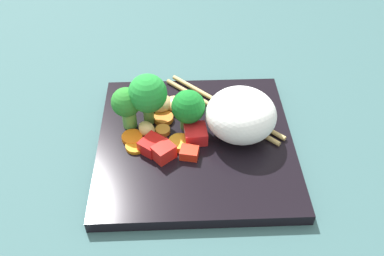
# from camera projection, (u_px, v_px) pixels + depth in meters

# --- Properties ---
(ground_plane) EXTENTS (1.10, 1.10, 0.02)m
(ground_plane) POSITION_uv_depth(u_px,v_px,m) (195.00, 152.00, 0.60)
(ground_plane) COLOR #345759
(square_plate) EXTENTS (0.28, 0.28, 0.02)m
(square_plate) POSITION_uv_depth(u_px,v_px,m) (196.00, 143.00, 0.58)
(square_plate) COLOR black
(square_plate) RESTS_ON ground_plane
(rice_mound) EXTENTS (0.11, 0.11, 0.07)m
(rice_mound) POSITION_uv_depth(u_px,v_px,m) (241.00, 115.00, 0.56)
(rice_mound) COLOR white
(rice_mound) RESTS_ON square_plate
(broccoli_floret_0) EXTENTS (0.05, 0.05, 0.08)m
(broccoli_floret_0) POSITION_uv_depth(u_px,v_px,m) (148.00, 94.00, 0.57)
(broccoli_floret_0) COLOR #5D903D
(broccoli_floret_0) RESTS_ON square_plate
(broccoli_floret_1) EXTENTS (0.05, 0.05, 0.06)m
(broccoli_floret_1) POSITION_uv_depth(u_px,v_px,m) (188.00, 108.00, 0.57)
(broccoli_floret_1) COLOR #619349
(broccoli_floret_1) RESTS_ON square_plate
(broccoli_floret_2) EXTENTS (0.04, 0.04, 0.06)m
(broccoli_floret_2) POSITION_uv_depth(u_px,v_px,m) (126.00, 104.00, 0.57)
(broccoli_floret_2) COLOR #61AD49
(broccoli_floret_2) RESTS_ON square_plate
(carrot_slice_0) EXTENTS (0.03, 0.03, 0.01)m
(carrot_slice_0) POSITION_uv_depth(u_px,v_px,m) (180.00, 143.00, 0.57)
(carrot_slice_0) COLOR orange
(carrot_slice_0) RESTS_ON square_plate
(carrot_slice_1) EXTENTS (0.03, 0.03, 0.01)m
(carrot_slice_1) POSITION_uv_depth(u_px,v_px,m) (163.00, 130.00, 0.58)
(carrot_slice_1) COLOR orange
(carrot_slice_1) RESTS_ON square_plate
(carrot_slice_2) EXTENTS (0.04, 0.04, 0.00)m
(carrot_slice_2) POSITION_uv_depth(u_px,v_px,m) (136.00, 146.00, 0.56)
(carrot_slice_2) COLOR orange
(carrot_slice_2) RESTS_ON square_plate
(carrot_slice_3) EXTENTS (0.03, 0.03, 0.01)m
(carrot_slice_3) POSITION_uv_depth(u_px,v_px,m) (132.00, 136.00, 0.58)
(carrot_slice_3) COLOR orange
(carrot_slice_3) RESTS_ON square_plate
(carrot_slice_4) EXTENTS (0.04, 0.04, 0.01)m
(carrot_slice_4) POSITION_uv_depth(u_px,v_px,m) (163.00, 118.00, 0.60)
(carrot_slice_4) COLOR orange
(carrot_slice_4) RESTS_ON square_plate
(pepper_chunk_0) EXTENTS (0.03, 0.03, 0.02)m
(pepper_chunk_0) POSITION_uv_depth(u_px,v_px,m) (194.00, 132.00, 0.57)
(pepper_chunk_0) COLOR red
(pepper_chunk_0) RESTS_ON square_plate
(pepper_chunk_1) EXTENTS (0.03, 0.03, 0.02)m
(pepper_chunk_1) POSITION_uv_depth(u_px,v_px,m) (164.00, 152.00, 0.54)
(pepper_chunk_1) COLOR red
(pepper_chunk_1) RESTS_ON square_plate
(pepper_chunk_2) EXTENTS (0.04, 0.04, 0.02)m
(pepper_chunk_2) POSITION_uv_depth(u_px,v_px,m) (151.00, 145.00, 0.56)
(pepper_chunk_2) COLOR red
(pepper_chunk_2) RESTS_ON square_plate
(pepper_chunk_3) EXTENTS (0.02, 0.03, 0.01)m
(pepper_chunk_3) POSITION_uv_depth(u_px,v_px,m) (189.00, 153.00, 0.55)
(pepper_chunk_3) COLOR red
(pepper_chunk_3) RESTS_ON square_plate
(chicken_piece_0) EXTENTS (0.03, 0.03, 0.02)m
(chicken_piece_0) POSITION_uv_depth(u_px,v_px,m) (147.00, 129.00, 0.58)
(chicken_piece_0) COLOR tan
(chicken_piece_0) RESTS_ON square_plate
(chicken_piece_1) EXTENTS (0.04, 0.03, 0.02)m
(chicken_piece_1) POSITION_uv_depth(u_px,v_px,m) (174.00, 104.00, 0.62)
(chicken_piece_1) COLOR tan
(chicken_piece_1) RESTS_ON square_plate
(chicken_piece_2) EXTENTS (0.04, 0.05, 0.02)m
(chicken_piece_2) POSITION_uv_depth(u_px,v_px,m) (159.00, 103.00, 0.62)
(chicken_piece_2) COLOR tan
(chicken_piece_2) RESTS_ON square_plate
(chopstick_pair) EXTENTS (0.16, 0.17, 0.01)m
(chopstick_pair) POSITION_uv_depth(u_px,v_px,m) (222.00, 108.00, 0.62)
(chopstick_pair) COLOR tan
(chopstick_pair) RESTS_ON square_plate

